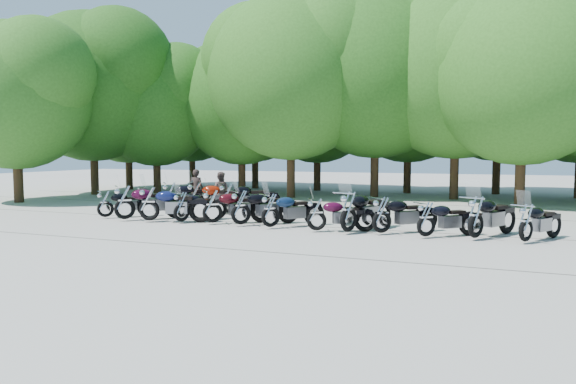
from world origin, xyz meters
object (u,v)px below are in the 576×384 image
(motorcycle_0, at_px, (105,203))
(motorcycle_13, at_px, (171,195))
(motorcycle_4, at_px, (212,205))
(motorcycle_9, at_px, (382,213))
(motorcycle_6, at_px, (271,209))
(rider_0, at_px, (196,189))
(motorcycle_10, at_px, (426,218))
(motorcycle_11, at_px, (476,215))
(motorcycle_5, at_px, (241,206))
(motorcycle_7, at_px, (317,213))
(motorcycle_2, at_px, (149,202))
(motorcycle_8, at_px, (348,210))
(motorcycle_12, at_px, (526,221))
(motorcycle_3, at_px, (181,206))
(motorcycle_1, at_px, (125,201))
(motorcycle_14, at_px, (196,196))
(motorcycle_15, at_px, (228,197))
(rider_1, at_px, (220,191))

(motorcycle_0, distance_m, motorcycle_13, 2.89)
(motorcycle_4, bearing_deg, motorcycle_9, -129.23)
(motorcycle_6, bearing_deg, rider_0, 2.17)
(motorcycle_0, distance_m, motorcycle_6, 6.60)
(motorcycle_10, bearing_deg, motorcycle_11, -123.29)
(motorcycle_6, bearing_deg, motorcycle_5, 32.18)
(motorcycle_10, relative_size, motorcycle_11, 0.85)
(motorcycle_4, distance_m, motorcycle_7, 3.76)
(motorcycle_9, xyz_separation_m, motorcycle_11, (2.57, 0.02, 0.05))
(motorcycle_2, relative_size, motorcycle_5, 1.04)
(motorcycle_7, distance_m, motorcycle_8, 0.98)
(motorcycle_9, distance_m, motorcycle_12, 3.83)
(motorcycle_9, distance_m, rider_0, 9.44)
(motorcycle_10, xyz_separation_m, motorcycle_13, (-10.37, 2.97, 0.10))
(motorcycle_12, bearing_deg, motorcycle_3, 31.23)
(motorcycle_1, xyz_separation_m, motorcycle_2, (1.00, 0.03, -0.01))
(motorcycle_8, xyz_separation_m, rider_0, (-7.63, 4.09, 0.14))
(motorcycle_14, relative_size, motorcycle_15, 1.02)
(motorcycle_7, distance_m, motorcycle_10, 3.21)
(motorcycle_6, height_order, motorcycle_11, motorcycle_11)
(motorcycle_11, xyz_separation_m, rider_0, (-11.16, 3.90, 0.16))
(motorcycle_1, distance_m, motorcycle_6, 5.49)
(motorcycle_1, distance_m, motorcycle_4, 3.32)
(motorcycle_0, xyz_separation_m, motorcycle_14, (2.31, 2.48, 0.13))
(motorcycle_2, xyz_separation_m, motorcycle_8, (7.02, 0.02, 0.02))
(rider_0, bearing_deg, motorcycle_9, 147.71)
(rider_0, bearing_deg, motorcycle_5, 128.30)
(motorcycle_0, relative_size, motorcycle_8, 0.81)
(motorcycle_11, relative_size, rider_1, 1.52)
(motorcycle_8, bearing_deg, motorcycle_7, 23.60)
(motorcycle_2, bearing_deg, motorcycle_9, -108.72)
(motorcycle_0, bearing_deg, rider_0, -69.63)
(motorcycle_3, bearing_deg, rider_1, -55.38)
(motorcycle_3, xyz_separation_m, motorcycle_8, (5.87, -0.20, 0.11))
(motorcycle_0, height_order, rider_1, rider_1)
(motorcycle_3, xyz_separation_m, rider_0, (-1.76, 3.89, 0.25))
(motorcycle_2, bearing_deg, motorcycle_6, -108.67)
(motorcycle_10, bearing_deg, motorcycle_13, 32.31)
(motorcycle_7, height_order, rider_1, rider_1)
(motorcycle_2, distance_m, motorcycle_8, 7.02)
(motorcycle_4, xyz_separation_m, motorcycle_12, (9.50, -0.18, -0.06))
(motorcycle_7, relative_size, rider_1, 1.29)
(motorcycle_14, bearing_deg, motorcycle_0, 117.01)
(motorcycle_5, bearing_deg, motorcycle_11, -136.55)
(motorcycle_3, distance_m, motorcycle_7, 4.90)
(motorcycle_14, height_order, rider_0, rider_0)
(motorcycle_10, xyz_separation_m, motorcycle_14, (-9.06, 2.74, 0.13))
(motorcycle_8, height_order, motorcycle_14, motorcycle_8)
(motorcycle_2, height_order, motorcycle_8, motorcycle_8)
(motorcycle_4, height_order, motorcycle_11, motorcycle_11)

